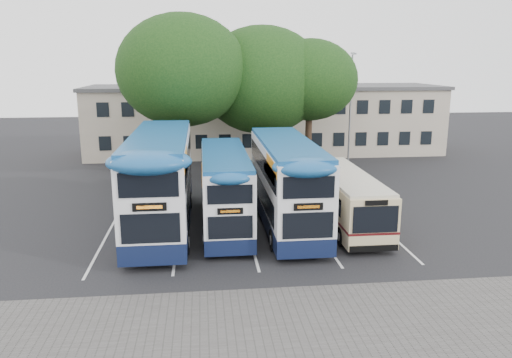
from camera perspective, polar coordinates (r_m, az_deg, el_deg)
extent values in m
plane|color=black|center=(21.89, 10.16, -9.51)|extent=(120.00, 120.00, 0.00)
cube|color=#595654|center=(17.06, 8.30, -16.38)|extent=(40.00, 6.00, 0.01)
cube|color=silver|center=(26.17, -16.57, -5.99)|extent=(0.12, 11.00, 0.01)
cube|color=silver|center=(25.75, -8.85, -5.89)|extent=(0.12, 11.00, 0.01)
cube|color=silver|center=(25.81, -1.03, -5.68)|extent=(0.12, 11.00, 0.01)
cube|color=silver|center=(26.34, 6.61, -5.37)|extent=(0.12, 11.00, 0.01)
cube|color=silver|center=(27.31, 13.81, -4.99)|extent=(0.12, 11.00, 0.01)
cube|color=#AFA18D|center=(47.00, 1.07, 6.74)|extent=(32.00, 8.00, 6.00)
cube|color=#4C4C4F|center=(46.74, 1.09, 10.46)|extent=(32.40, 8.40, 0.30)
cube|color=black|center=(43.22, 1.74, 4.42)|extent=(30.00, 0.06, 1.20)
cube|color=black|center=(42.88, 1.77, 8.11)|extent=(30.00, 0.06, 1.20)
cylinder|color=gray|center=(41.26, 10.71, 7.68)|extent=(0.14, 0.14, 9.00)
cube|color=gray|center=(41.08, 10.99, 13.94)|extent=(0.12, 0.80, 0.12)
cube|color=gray|center=(40.70, 11.15, 13.87)|extent=(0.25, 0.50, 0.12)
cylinder|color=black|center=(36.15, -8.15, 4.38)|extent=(0.50, 0.50, 5.72)
ellipsoid|color=black|center=(35.73, -8.41, 12.19)|extent=(9.14, 9.14, 7.77)
cylinder|color=black|center=(38.59, 0.67, 4.65)|extent=(0.50, 0.50, 5.15)
ellipsoid|color=black|center=(38.17, 0.68, 11.24)|extent=(9.44, 9.44, 8.03)
cylinder|color=black|center=(38.51, 6.00, 4.58)|extent=(0.50, 0.50, 5.17)
ellipsoid|color=black|center=(38.09, 6.17, 11.20)|extent=(7.10, 7.10, 6.04)
cube|color=#10193A|center=(26.22, -10.63, -3.83)|extent=(2.78, 11.68, 0.89)
cube|color=white|center=(25.67, -10.83, 0.80)|extent=(2.78, 11.68, 3.45)
cube|color=#17508C|center=(25.35, -11.01, 4.73)|extent=(2.72, 11.44, 0.33)
cube|color=black|center=(26.21, -10.69, -1.06)|extent=(2.82, 10.34, 1.11)
cube|color=black|center=(25.52, -10.91, 2.51)|extent=(2.82, 11.01, 1.00)
cube|color=orange|center=(21.56, -8.05, 2.29)|extent=(0.02, 3.56, 0.61)
cube|color=black|center=(20.04, -12.08, -3.15)|extent=(1.33, 0.06, 0.33)
cylinder|color=black|center=(29.65, -12.56, -2.36)|extent=(0.33, 1.11, 1.11)
cylinder|color=black|center=(29.47, -7.70, -2.25)|extent=(0.33, 1.11, 1.11)
cylinder|color=black|center=(22.82, -14.47, -7.26)|extent=(0.33, 1.11, 1.11)
cylinder|color=black|center=(22.59, -8.10, -7.17)|extent=(0.33, 1.11, 1.11)
cube|color=#10193A|center=(25.96, -3.54, -4.14)|extent=(2.25, 9.46, 0.72)
cube|color=white|center=(25.49, -3.59, -0.37)|extent=(2.25, 9.46, 2.79)
cube|color=#17508C|center=(25.18, -3.64, 2.82)|extent=(2.21, 9.27, 0.27)
cube|color=black|center=(25.94, -3.60, -1.87)|extent=(2.29, 8.38, 0.90)
cube|color=black|center=(25.34, -3.61, 1.02)|extent=(2.29, 8.92, 0.81)
cube|color=orange|center=(22.29, -0.34, 0.63)|extent=(0.02, 2.88, 0.50)
cube|color=black|center=(20.93, -2.97, -3.69)|extent=(1.08, 0.06, 0.27)
cylinder|color=black|center=(28.62, -5.84, -2.89)|extent=(0.27, 0.90, 0.90)
cylinder|color=black|center=(28.69, -1.77, -2.78)|extent=(0.27, 0.90, 0.90)
cylinder|color=black|center=(23.05, -5.70, -6.95)|extent=(0.27, 0.90, 0.90)
cylinder|color=black|center=(23.15, -0.62, -6.79)|extent=(0.27, 0.90, 0.90)
cube|color=#10193A|center=(26.18, 3.44, -3.80)|extent=(2.55, 10.69, 0.81)
cube|color=white|center=(25.66, 3.50, 0.44)|extent=(2.55, 10.69, 3.16)
cube|color=#17508C|center=(25.35, 3.55, 4.03)|extent=(2.49, 10.48, 0.31)
cube|color=black|center=(26.16, 3.36, -1.26)|extent=(2.59, 9.47, 1.02)
cube|color=black|center=(25.51, 3.52, 2.00)|extent=(2.59, 10.08, 0.92)
cube|color=orange|center=(22.30, 8.32, 1.70)|extent=(0.02, 3.26, 0.56)
cube|color=black|center=(20.58, 6.01, -3.17)|extent=(1.22, 0.06, 0.31)
cylinder|color=black|center=(29.03, 0.17, -2.46)|extent=(0.31, 1.02, 1.02)
cylinder|color=black|center=(29.37, 4.64, -2.32)|extent=(0.31, 1.02, 1.02)
cylinder|color=black|center=(22.79, 2.04, -6.98)|extent=(0.31, 1.02, 1.02)
cylinder|color=black|center=(23.21, 7.71, -6.70)|extent=(0.31, 1.02, 1.02)
cube|color=red|center=(26.98, 5.78, 2.59)|extent=(0.02, 4.07, 0.87)
cube|color=beige|center=(26.50, 10.16, -2.13)|extent=(2.29, 9.16, 2.34)
cube|color=beige|center=(26.20, 10.27, 0.43)|extent=(2.20, 8.80, 0.18)
cube|color=black|center=(26.82, 9.93, -1.07)|extent=(2.33, 7.33, 0.82)
cube|color=#531013|center=(26.60, 10.13, -2.94)|extent=(2.32, 9.18, 0.11)
cube|color=black|center=(22.23, 13.50, -4.53)|extent=(2.02, 0.06, 1.19)
cylinder|color=black|center=(23.66, 9.75, -6.52)|extent=(0.27, 0.92, 0.92)
cylinder|color=black|center=(24.30, 14.48, -6.22)|extent=(0.27, 0.92, 0.92)
cylinder|color=black|center=(29.06, 6.62, -2.64)|extent=(0.27, 0.92, 0.92)
cylinder|color=black|center=(29.59, 10.53, -2.49)|extent=(0.27, 0.92, 0.92)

